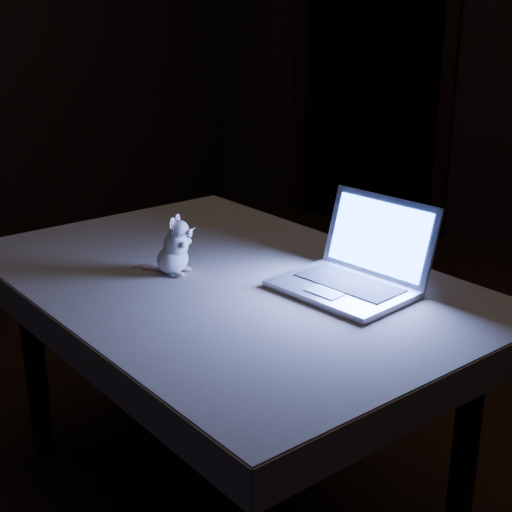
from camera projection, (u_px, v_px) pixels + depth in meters
The scene contains 6 objects.
floor at pixel (349, 466), 2.35m from camera, with size 5.00×5.00×0.00m, color black.
doorway at pixel (374, 55), 4.54m from camera, with size 1.06×0.36×2.13m, color black, non-canonical shape.
table at pixel (227, 395), 2.08m from camera, with size 1.31×0.84×0.70m, color black, non-canonical shape.
tablecloth at pixel (220, 285), 2.02m from camera, with size 1.40×0.94×0.09m, color beige, non-canonical shape.
laptop at pixel (343, 250), 1.82m from camera, with size 0.33×0.29×0.22m, color #AAA9AE, non-canonical shape.
plush_mouse at pixel (172, 245), 1.96m from camera, with size 0.12×0.12×0.16m, color silver, non-canonical shape.
Camera 1 is at (0.83, -1.84, 1.41)m, focal length 52.00 mm.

